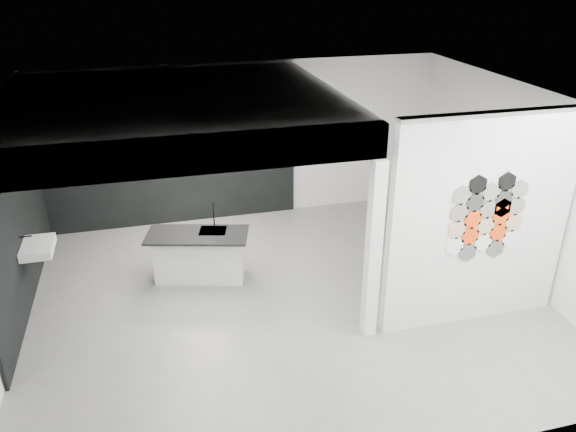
# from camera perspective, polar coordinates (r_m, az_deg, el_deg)

# --- Properties ---
(floor) EXTENTS (7.00, 6.00, 0.01)m
(floor) POSITION_cam_1_polar(r_m,az_deg,el_deg) (8.00, -0.15, -8.48)
(floor) COLOR slate
(partition_panel) EXTENTS (2.45, 0.15, 2.80)m
(partition_panel) POSITION_cam_1_polar(r_m,az_deg,el_deg) (7.35, 18.92, -0.61)
(partition_panel) COLOR silver
(partition_panel) RESTS_ON floor
(bay_clad_back) EXTENTS (4.40, 0.04, 2.35)m
(bay_clad_back) POSITION_cam_1_polar(r_m,az_deg,el_deg) (9.98, -11.77, 5.55)
(bay_clad_back) COLOR black
(bay_clad_back) RESTS_ON floor
(bay_clad_left) EXTENTS (0.04, 4.00, 2.35)m
(bay_clad_left) POSITION_cam_1_polar(r_m,az_deg,el_deg) (8.34, -25.82, -0.49)
(bay_clad_left) COLOR black
(bay_clad_left) RESTS_ON floor
(bulkhead) EXTENTS (4.40, 4.00, 0.40)m
(bulkhead) POSITION_cam_1_polar(r_m,az_deg,el_deg) (7.70, -11.66, 10.52)
(bulkhead) COLOR silver
(bulkhead) RESTS_ON corner_column
(corner_column) EXTENTS (0.16, 0.16, 2.35)m
(corner_column) POSITION_cam_1_polar(r_m,az_deg,el_deg) (6.82, 8.66, -3.63)
(corner_column) COLOR silver
(corner_column) RESTS_ON floor
(fascia_beam) EXTENTS (4.40, 0.16, 0.40)m
(fascia_beam) POSITION_cam_1_polar(r_m,az_deg,el_deg) (5.86, -10.35, 6.08)
(fascia_beam) COLOR silver
(fascia_beam) RESTS_ON corner_column
(wall_basin) EXTENTS (0.40, 0.60, 0.12)m
(wall_basin) POSITION_cam_1_polar(r_m,az_deg,el_deg) (8.24, -24.07, -2.94)
(wall_basin) COLOR silver
(wall_basin) RESTS_ON bay_clad_left
(display_shelf) EXTENTS (3.00, 0.15, 0.04)m
(display_shelf) POSITION_cam_1_polar(r_m,az_deg,el_deg) (9.85, -11.21, 6.10)
(display_shelf) COLOR black
(display_shelf) RESTS_ON bay_clad_back
(kitchen_island) EXTENTS (1.57, 1.00, 1.17)m
(kitchen_island) POSITION_cam_1_polar(r_m,az_deg,el_deg) (8.40, -8.98, -3.89)
(kitchen_island) COLOR silver
(kitchen_island) RESTS_ON floor
(stockpot) EXTENTS (0.26, 0.26, 0.18)m
(stockpot) POSITION_cam_1_polar(r_m,az_deg,el_deg) (9.81, -16.73, 6.12)
(stockpot) COLOR black
(stockpot) RESTS_ON display_shelf
(kettle) EXTENTS (0.19, 0.19, 0.14)m
(kettle) POSITION_cam_1_polar(r_m,az_deg,el_deg) (9.94, -4.60, 7.22)
(kettle) COLOR black
(kettle) RESTS_ON display_shelf
(glass_bowl) EXTENTS (0.17, 0.17, 0.11)m
(glass_bowl) POSITION_cam_1_polar(r_m,az_deg,el_deg) (9.98, -3.46, 7.24)
(glass_bowl) COLOR gray
(glass_bowl) RESTS_ON display_shelf
(glass_vase) EXTENTS (0.10, 0.10, 0.12)m
(glass_vase) POSITION_cam_1_polar(r_m,az_deg,el_deg) (9.98, -3.46, 7.28)
(glass_vase) COLOR gray
(glass_vase) RESTS_ON display_shelf
(bottle_dark) EXTENTS (0.07, 0.07, 0.17)m
(bottle_dark) POSITION_cam_1_polar(r_m,az_deg,el_deg) (9.81, -11.42, 6.67)
(bottle_dark) COLOR black
(bottle_dark) RESTS_ON display_shelf
(utensil_cup) EXTENTS (0.11, 0.11, 0.11)m
(utensil_cup) POSITION_cam_1_polar(r_m,az_deg,el_deg) (9.82, -15.81, 6.01)
(utensil_cup) COLOR black
(utensil_cup) RESTS_ON display_shelf
(hex_tile_cluster) EXTENTS (1.04, 0.02, 1.16)m
(hex_tile_cluster) POSITION_cam_1_polar(r_m,az_deg,el_deg) (7.26, 19.61, -0.12)
(hex_tile_cluster) COLOR white
(hex_tile_cluster) RESTS_ON partition_panel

